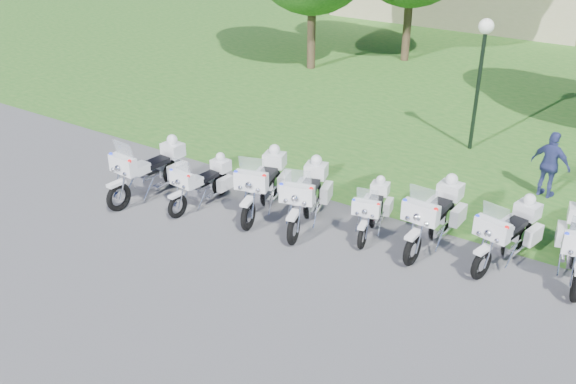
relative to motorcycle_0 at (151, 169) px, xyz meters
The scene contains 11 objects.
ground 4.87m from the motorcycle_0, ahead, with size 100.00×100.00×0.00m, color #59595E.
grass_lawn 26.78m from the motorcycle_0, 79.74° to the left, with size 100.00×48.00×0.01m, color #286C22.
motorcycle_0 is the anchor object (origin of this frame).
motorcycle_1 1.52m from the motorcycle_0, 13.51° to the left, with size 0.80×2.20×1.47m.
motorcycle_2 3.10m from the motorcycle_0, 18.73° to the left, with size 1.30×2.57×1.77m.
motorcycle_3 4.31m from the motorcycle_0, 13.92° to the left, with size 1.31×2.55×1.76m.
motorcycle_4 5.92m from the motorcycle_0, 15.07° to the left, with size 0.97×2.07×1.41m.
motorcycle_5 7.37m from the motorcycle_0, 13.96° to the left, with size 0.89×2.64×1.77m.
motorcycle_6 8.99m from the motorcycle_0, 12.75° to the left, with size 1.14×2.44×1.66m.
lamp_post 10.06m from the motorcycle_0, 52.71° to the left, with size 0.44×0.44×3.99m.
bystander_c 10.42m from the motorcycle_0, 33.24° to the left, with size 1.05×0.44×1.80m, color navy.
Camera 1 is at (6.69, -10.05, 7.71)m, focal length 40.00 mm.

